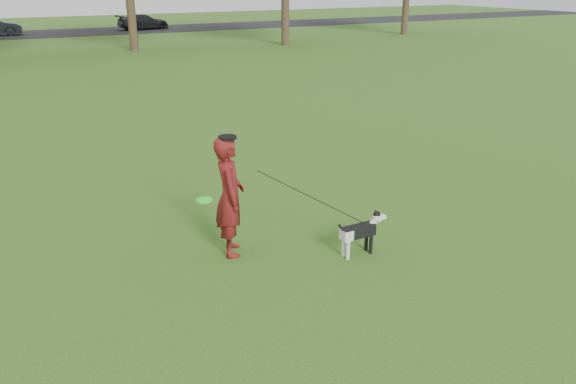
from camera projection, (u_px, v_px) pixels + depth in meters
ground at (302, 254)px, 8.66m from camera, size 120.00×120.00×0.00m
road at (36, 34)px, 41.53m from camera, size 120.00×7.00×0.02m
man at (230, 197)px, 8.40m from camera, size 0.63×0.78×1.86m
dog at (362, 229)px, 8.53m from camera, size 0.89×0.18×0.67m
car_right at (143, 22)px, 44.89m from camera, size 4.25×2.20×1.18m
man_held_items at (313, 198)px, 8.49m from camera, size 2.43×1.13×1.41m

